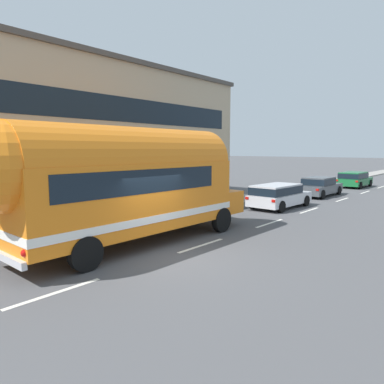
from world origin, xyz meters
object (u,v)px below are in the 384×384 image
car_third (354,179)px  car_second (319,186)px  painted_bus (122,181)px  car_lead (278,194)px

car_third → car_second: bearing=-91.1°
car_second → car_third: (0.15, 7.88, 0.04)m
painted_bus → car_lead: painted_bus is taller
car_lead → car_second: same height
car_lead → car_third: same height
car_third → painted_bus: bearing=-90.2°
painted_bus → car_third: 25.80m
car_lead → car_second: 6.85m
painted_bus → car_lead: (0.19, 11.03, -1.51)m
painted_bus → car_lead: bearing=89.0°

